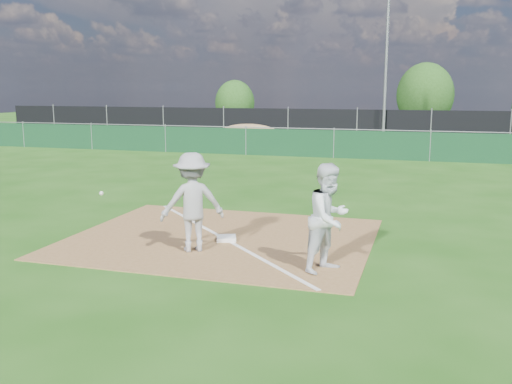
{
  "coord_description": "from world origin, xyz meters",
  "views": [
    {
      "loc": [
        3.94,
        -9.55,
        3.03
      ],
      "look_at": [
        0.73,
        1.0,
        1.0
      ],
      "focal_mm": 40.0,
      "sensor_mm": 36.0,
      "label": 1
    }
  ],
  "objects_px": {
    "tree_mid": "(425,95)",
    "car_mid": "(330,123)",
    "tree_left": "(235,103)",
    "light_pole": "(386,69)",
    "runner": "(329,218)",
    "car_right": "(471,127)",
    "first_base": "(226,238)",
    "car_left": "(287,122)",
    "play_at_first": "(192,202)"
  },
  "relations": [
    {
      "from": "play_at_first",
      "to": "car_mid",
      "type": "bearing_deg",
      "value": 94.31
    },
    {
      "from": "tree_left",
      "to": "tree_mid",
      "type": "xyz_separation_m",
      "value": [
        13.97,
        1.56,
        0.62
      ]
    },
    {
      "from": "car_right",
      "to": "car_mid",
      "type": "bearing_deg",
      "value": 110.08
    },
    {
      "from": "runner",
      "to": "tree_left",
      "type": "xyz_separation_m",
      "value": [
        -12.9,
        32.68,
        0.93
      ]
    },
    {
      "from": "light_pole",
      "to": "car_mid",
      "type": "relative_size",
      "value": 1.77
    },
    {
      "from": "car_left",
      "to": "car_right",
      "type": "distance_m",
      "value": 11.44
    },
    {
      "from": "light_pole",
      "to": "runner",
      "type": "height_order",
      "value": "light_pole"
    },
    {
      "from": "light_pole",
      "to": "play_at_first",
      "type": "distance_m",
      "value": 22.99
    },
    {
      "from": "runner",
      "to": "tree_mid",
      "type": "relative_size",
      "value": 0.38
    },
    {
      "from": "car_mid",
      "to": "tree_mid",
      "type": "relative_size",
      "value": 0.95
    },
    {
      "from": "runner",
      "to": "tree_left",
      "type": "height_order",
      "value": "tree_left"
    },
    {
      "from": "light_pole",
      "to": "runner",
      "type": "distance_m",
      "value": 23.37
    },
    {
      "from": "tree_left",
      "to": "tree_mid",
      "type": "relative_size",
      "value": 0.75
    },
    {
      "from": "first_base",
      "to": "tree_left",
      "type": "bearing_deg",
      "value": 108.7
    },
    {
      "from": "car_left",
      "to": "tree_left",
      "type": "height_order",
      "value": "tree_left"
    },
    {
      "from": "car_mid",
      "to": "tree_left",
      "type": "height_order",
      "value": "tree_left"
    },
    {
      "from": "car_right",
      "to": "tree_left",
      "type": "height_order",
      "value": "tree_left"
    },
    {
      "from": "play_at_first",
      "to": "runner",
      "type": "height_order",
      "value": "play_at_first"
    },
    {
      "from": "car_mid",
      "to": "car_right",
      "type": "relative_size",
      "value": 1.0
    },
    {
      "from": "runner",
      "to": "car_mid",
      "type": "height_order",
      "value": "runner"
    },
    {
      "from": "first_base",
      "to": "tree_left",
      "type": "xyz_separation_m",
      "value": [
        -10.63,
        31.41,
        1.78
      ]
    },
    {
      "from": "car_left",
      "to": "play_at_first",
      "type": "bearing_deg",
      "value": -166.05
    },
    {
      "from": "light_pole",
      "to": "tree_left",
      "type": "distance_m",
      "value": 15.45
    },
    {
      "from": "runner",
      "to": "car_left",
      "type": "height_order",
      "value": "runner"
    },
    {
      "from": "tree_mid",
      "to": "tree_left",
      "type": "bearing_deg",
      "value": -173.62
    },
    {
      "from": "car_mid",
      "to": "car_right",
      "type": "bearing_deg",
      "value": -80.7
    },
    {
      "from": "runner",
      "to": "tree_left",
      "type": "bearing_deg",
      "value": 50.84
    },
    {
      "from": "play_at_first",
      "to": "tree_left",
      "type": "bearing_deg",
      "value": 107.67
    },
    {
      "from": "light_pole",
      "to": "tree_left",
      "type": "height_order",
      "value": "light_pole"
    },
    {
      "from": "play_at_first",
      "to": "tree_mid",
      "type": "bearing_deg",
      "value": 83.77
    },
    {
      "from": "light_pole",
      "to": "tree_mid",
      "type": "height_order",
      "value": "light_pole"
    },
    {
      "from": "car_mid",
      "to": "tree_left",
      "type": "distance_m",
      "value": 9.68
    },
    {
      "from": "play_at_first",
      "to": "car_right",
      "type": "xyz_separation_m",
      "value": [
        6.55,
        27.5,
        -0.27
      ]
    },
    {
      "from": "light_pole",
      "to": "car_mid",
      "type": "xyz_separation_m",
      "value": [
        -3.74,
        4.54,
        -3.24
      ]
    },
    {
      "from": "light_pole",
      "to": "tree_left",
      "type": "bearing_deg",
      "value": 141.46
    },
    {
      "from": "car_left",
      "to": "car_mid",
      "type": "bearing_deg",
      "value": -81.1
    },
    {
      "from": "runner",
      "to": "car_left",
      "type": "distance_m",
      "value": 28.43
    },
    {
      "from": "runner",
      "to": "car_right",
      "type": "height_order",
      "value": "runner"
    },
    {
      "from": "car_right",
      "to": "play_at_first",
      "type": "bearing_deg",
      "value": -174.87
    },
    {
      "from": "first_base",
      "to": "play_at_first",
      "type": "height_order",
      "value": "play_at_first"
    },
    {
      "from": "light_pole",
      "to": "car_left",
      "type": "relative_size",
      "value": 1.77
    },
    {
      "from": "tree_mid",
      "to": "car_mid",
      "type": "bearing_deg",
      "value": -131.23
    },
    {
      "from": "play_at_first",
      "to": "tree_left",
      "type": "xyz_separation_m",
      "value": [
        -10.28,
        32.26,
        0.9
      ]
    },
    {
      "from": "first_base",
      "to": "car_right",
      "type": "relative_size",
      "value": 0.08
    },
    {
      "from": "car_right",
      "to": "tree_left",
      "type": "bearing_deg",
      "value": 92.73
    },
    {
      "from": "first_base",
      "to": "car_right",
      "type": "distance_m",
      "value": 27.36
    },
    {
      "from": "tree_left",
      "to": "tree_mid",
      "type": "distance_m",
      "value": 14.07
    },
    {
      "from": "car_left",
      "to": "car_right",
      "type": "height_order",
      "value": "car_left"
    },
    {
      "from": "play_at_first",
      "to": "car_mid",
      "type": "relative_size",
      "value": 0.53
    },
    {
      "from": "car_left",
      "to": "tree_left",
      "type": "xyz_separation_m",
      "value": [
        -5.4,
        5.25,
        1.06
      ]
    }
  ]
}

